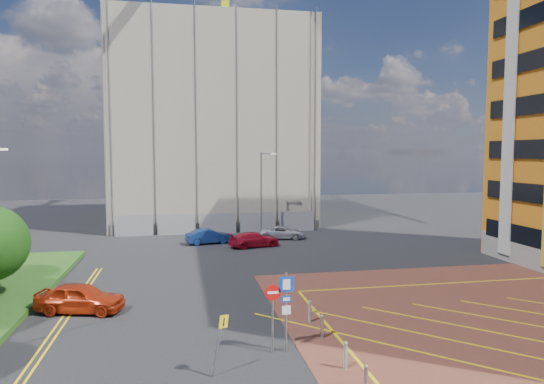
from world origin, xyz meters
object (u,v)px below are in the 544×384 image
object	(u,v)px
sign_cluster	(281,304)
car_blue_back	(209,236)
car_red_back	(254,239)
car_silver_back	(282,232)
car_red_left	(80,298)
lamp_back	(262,190)
warning_sign	(220,337)

from	to	relation	value
sign_cluster	car_blue_back	distance (m)	23.89
sign_cluster	car_red_back	world-z (taller)	sign_cluster
sign_cluster	car_silver_back	xyz separation A→B (m)	(5.33, 25.02, -1.37)
sign_cluster	car_red_left	xyz separation A→B (m)	(-8.87, 6.60, -1.22)
lamp_back	sign_cluster	bearing A→B (deg)	-97.97
lamp_back	warning_sign	distance (m)	29.55
lamp_back	car_red_left	size ratio (longest dim) A/B	1.85
lamp_back	sign_cluster	world-z (taller)	lamp_back
lamp_back	sign_cluster	distance (m)	27.38
car_blue_back	car_silver_back	world-z (taller)	car_blue_back
sign_cluster	warning_sign	world-z (taller)	sign_cluster
sign_cluster	car_red_back	size ratio (longest dim) A/B	0.74
lamp_back	car_silver_back	distance (m)	4.54
warning_sign	car_red_back	bearing A→B (deg)	78.41
sign_cluster	warning_sign	bearing A→B (deg)	-146.82
lamp_back	car_red_back	distance (m)	6.73
car_red_left	warning_sign	bearing A→B (deg)	-128.49
sign_cluster	warning_sign	distance (m)	3.13
car_red_back	car_silver_back	world-z (taller)	car_red_back
lamp_back	car_blue_back	world-z (taller)	lamp_back
car_red_left	car_red_back	bearing A→B (deg)	-22.05
car_blue_back	car_red_left	bearing A→B (deg)	145.43
car_red_left	car_silver_back	bearing A→B (deg)	-23.33
car_blue_back	lamp_back	bearing A→B (deg)	-70.16
car_red_back	car_red_left	bearing A→B (deg)	129.43
lamp_back	warning_sign	size ratio (longest dim) A/B	3.55
sign_cluster	car_silver_back	distance (m)	25.62
car_blue_back	car_silver_back	size ratio (longest dim) A/B	0.94
sign_cluster	car_blue_back	size ratio (longest dim) A/B	0.81
car_red_back	car_silver_back	bearing A→B (deg)	-57.05
car_red_back	car_silver_back	size ratio (longest dim) A/B	1.04
car_blue_back	sign_cluster	bearing A→B (deg)	172.21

